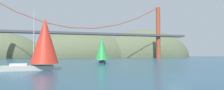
{
  "coord_description": "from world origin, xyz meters",
  "views": [
    {
      "loc": [
        -15.19,
        -22.94,
        2.84
      ],
      "look_at": [
        0.0,
        30.26,
        5.28
      ],
      "focal_mm": 32.33,
      "sensor_mm": 36.0,
      "label": 1
    }
  ],
  "objects": [
    {
      "name": "ground_plane",
      "position": [
        0.0,
        0.0,
        0.0
      ],
      "size": [
        360.0,
        360.0,
        0.0
      ],
      "primitive_type": "plane",
      "color": "navy"
    },
    {
      "name": "sailboat_green_sail",
      "position": [
        -2.35,
        32.66,
        4.17
      ],
      "size": [
        5.06,
        7.15,
        7.81
      ],
      "color": "navy",
      "rests_on": "ground_plane"
    },
    {
      "name": "headland_right",
      "position": [
        60.0,
        135.0,
        0.0
      ],
      "size": [
        80.71,
        44.0,
        46.91
      ],
      "primitive_type": "ellipsoid",
      "color": "#5B6647",
      "rests_on": "ground_plane"
    },
    {
      "name": "headland_center",
      "position": [
        5.0,
        135.0,
        0.0
      ],
      "size": [
        80.26,
        44.0,
        40.54
      ],
      "primitive_type": "ellipsoid",
      "color": "#5B6647",
      "rests_on": "ground_plane"
    },
    {
      "name": "sailboat_scarlet_sail",
      "position": [
        -17.14,
        14.72,
        4.77
      ],
      "size": [
        9.65,
        5.33,
        10.33
      ],
      "color": "#B7B2A8",
      "rests_on": "ground_plane"
    },
    {
      "name": "suspension_bridge",
      "position": [
        0.0,
        95.0,
        15.58
      ],
      "size": [
        135.91,
        6.0,
        33.58
      ],
      "color": "#A34228",
      "rests_on": "ground_plane"
    }
  ]
}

